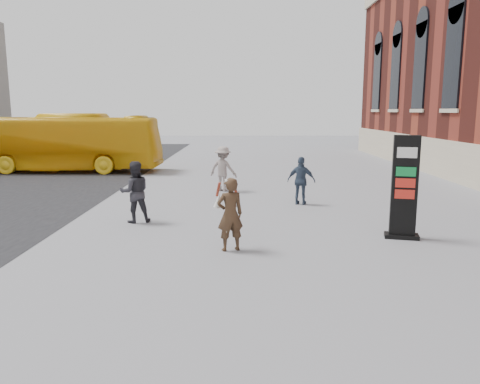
{
  "coord_description": "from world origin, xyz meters",
  "views": [
    {
      "loc": [
        -0.1,
        -9.81,
        3.15
      ],
      "look_at": [
        -0.14,
        1.49,
        1.18
      ],
      "focal_mm": 35.0,
      "sensor_mm": 36.0,
      "label": 1
    }
  ],
  "objects_px": {
    "pedestrian_a": "(135,192)",
    "pedestrian_c": "(301,181)",
    "woman": "(230,213)",
    "pedestrian_b": "(223,169)",
    "bus": "(55,143)",
    "info_pylon": "(404,188)"
  },
  "relations": [
    {
      "from": "pedestrian_a",
      "to": "pedestrian_b",
      "type": "bearing_deg",
      "value": -132.09
    },
    {
      "from": "pedestrian_c",
      "to": "pedestrian_b",
      "type": "bearing_deg",
      "value": -26.01
    },
    {
      "from": "pedestrian_b",
      "to": "pedestrian_a",
      "type": "bearing_deg",
      "value": 92.12
    },
    {
      "from": "info_pylon",
      "to": "pedestrian_b",
      "type": "height_order",
      "value": "info_pylon"
    },
    {
      "from": "bus",
      "to": "woman",
      "type": "bearing_deg",
      "value": -145.34
    },
    {
      "from": "pedestrian_a",
      "to": "pedestrian_c",
      "type": "height_order",
      "value": "pedestrian_a"
    },
    {
      "from": "pedestrian_a",
      "to": "pedestrian_c",
      "type": "distance_m",
      "value": 5.68
    },
    {
      "from": "pedestrian_b",
      "to": "pedestrian_c",
      "type": "xyz_separation_m",
      "value": [
        2.75,
        -2.7,
        -0.07
      ]
    },
    {
      "from": "woman",
      "to": "pedestrian_b",
      "type": "distance_m",
      "value": 8.03
    },
    {
      "from": "bus",
      "to": "info_pylon",
      "type": "bearing_deg",
      "value": -132.68
    },
    {
      "from": "woman",
      "to": "pedestrian_c",
      "type": "bearing_deg",
      "value": -132.25
    },
    {
      "from": "info_pylon",
      "to": "woman",
      "type": "height_order",
      "value": "info_pylon"
    },
    {
      "from": "info_pylon",
      "to": "pedestrian_c",
      "type": "relative_size",
      "value": 1.58
    },
    {
      "from": "pedestrian_a",
      "to": "pedestrian_c",
      "type": "bearing_deg",
      "value": -171.45
    },
    {
      "from": "pedestrian_a",
      "to": "pedestrian_b",
      "type": "xyz_separation_m",
      "value": [
        2.3,
        5.29,
        0.01
      ]
    },
    {
      "from": "info_pylon",
      "to": "pedestrian_c",
      "type": "height_order",
      "value": "info_pylon"
    },
    {
      "from": "pedestrian_b",
      "to": "pedestrian_c",
      "type": "bearing_deg",
      "value": 161.2
    },
    {
      "from": "bus",
      "to": "pedestrian_b",
      "type": "height_order",
      "value": "bus"
    },
    {
      "from": "pedestrian_b",
      "to": "bus",
      "type": "bearing_deg",
      "value": -8.23
    },
    {
      "from": "pedestrian_a",
      "to": "pedestrian_b",
      "type": "relative_size",
      "value": 0.99
    },
    {
      "from": "bus",
      "to": "pedestrian_c",
      "type": "distance_m",
      "value": 14.64
    },
    {
      "from": "bus",
      "to": "pedestrian_c",
      "type": "bearing_deg",
      "value": -125.91
    }
  ]
}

